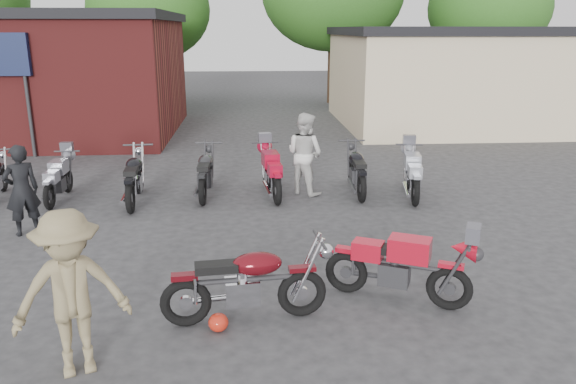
{
  "coord_description": "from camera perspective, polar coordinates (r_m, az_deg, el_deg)",
  "views": [
    {
      "loc": [
        -0.28,
        -7.07,
        3.71
      ],
      "look_at": [
        0.4,
        2.52,
        0.9
      ],
      "focal_mm": 35.0,
      "sensor_mm": 36.0,
      "label": 1
    }
  ],
  "objects": [
    {
      "name": "sportbike",
      "position": [
        7.99,
        11.32,
        -7.1
      ],
      "size": [
        2.09,
        1.46,
        1.16
      ],
      "primitive_type": null,
      "rotation": [
        0.0,
        0.0,
        -0.45
      ],
      "color": "red",
      "rests_on": "ground"
    },
    {
      "name": "tree_1",
      "position": [
        29.45,
        -13.83,
        15.81
      ],
      "size": [
        5.92,
        5.92,
        7.4
      ],
      "primitive_type": null,
      "color": "#265115",
      "rests_on": "ground"
    },
    {
      "name": "stucco_building",
      "position": [
        23.83,
        17.89,
        10.8
      ],
      "size": [
        10.0,
        8.0,
        3.5
      ],
      "primitive_type": "cube",
      "color": "#C6B48D",
      "rests_on": "ground"
    },
    {
      "name": "ground",
      "position": [
        7.99,
        -1.62,
        -11.39
      ],
      "size": [
        90.0,
        90.0,
        0.0
      ],
      "primitive_type": "plane",
      "color": "#2D2D2F"
    },
    {
      "name": "vintage_motorcycle",
      "position": [
        7.34,
        -4.1,
        -8.73
      ],
      "size": [
        2.16,
        0.91,
        1.22
      ],
      "primitive_type": null,
      "rotation": [
        0.0,
        0.0,
        0.11
      ],
      "color": "#520A11",
      "rests_on": "ground"
    },
    {
      "name": "helmet",
      "position": [
        7.37,
        -7.09,
        -13.01
      ],
      "size": [
        0.34,
        0.34,
        0.24
      ],
      "primitive_type": "ellipsoid",
      "rotation": [
        0.0,
        0.0,
        0.41
      ],
      "color": "red",
      "rests_on": "ground"
    },
    {
      "name": "brick_building",
      "position": [
        22.87,
        -26.94,
        10.27
      ],
      "size": [
        12.0,
        8.0,
        4.0
      ],
      "primitive_type": "cube",
      "color": "maroon",
      "rests_on": "ground"
    },
    {
      "name": "person_light",
      "position": [
        12.91,
        1.71,
        3.91
      ],
      "size": [
        1.16,
        1.15,
        1.89
      ],
      "primitive_type": "imported",
      "rotation": [
        0.0,
        0.0,
        2.39
      ],
      "color": "silver",
      "rests_on": "ground"
    },
    {
      "name": "row_bike_4",
      "position": [
        12.84,
        -1.71,
        2.24
      ],
      "size": [
        0.91,
        2.12,
        1.19
      ],
      "primitive_type": null,
      "rotation": [
        0.0,
        0.0,
        1.69
      ],
      "color": "#B50F2D",
      "rests_on": "ground"
    },
    {
      "name": "row_bike_3",
      "position": [
        12.96,
        -8.37,
        2.19
      ],
      "size": [
        0.73,
        2.06,
        1.18
      ],
      "primitive_type": null,
      "rotation": [
        0.0,
        0.0,
        1.54
      ],
      "color": "#232426",
      "rests_on": "ground"
    },
    {
      "name": "row_bike_1",
      "position": [
        13.48,
        -22.32,
        1.41
      ],
      "size": [
        0.64,
        1.85,
        1.07
      ],
      "primitive_type": null,
      "rotation": [
        0.0,
        0.0,
        1.59
      ],
      "color": "gray",
      "rests_on": "ground"
    },
    {
      "name": "row_bike_6",
      "position": [
        13.06,
        12.51,
        2.03
      ],
      "size": [
        0.98,
        2.08,
        1.16
      ],
      "primitive_type": null,
      "rotation": [
        0.0,
        0.0,
        1.4
      ],
      "color": "#979BA5",
      "rests_on": "ground"
    },
    {
      "name": "row_bike_2",
      "position": [
        12.76,
        -15.35,
        1.69
      ],
      "size": [
        0.84,
        2.18,
        1.24
      ],
      "primitive_type": null,
      "rotation": [
        0.0,
        0.0,
        1.63
      ],
      "color": "black",
      "rests_on": "ground"
    },
    {
      "name": "person_tan",
      "position": [
        6.59,
        -21.18,
        -9.63
      ],
      "size": [
        1.4,
        1.08,
        1.91
      ],
      "primitive_type": "imported",
      "rotation": [
        0.0,
        0.0,
        0.34
      ],
      "color": "#81734F",
      "rests_on": "ground"
    },
    {
      "name": "person_dark",
      "position": [
        11.4,
        -25.44,
        0.16
      ],
      "size": [
        0.74,
        0.68,
        1.71
      ],
      "primitive_type": "imported",
      "rotation": [
        0.0,
        0.0,
        3.73
      ],
      "color": "black",
      "rests_on": "ground"
    },
    {
      "name": "tree_3",
      "position": [
        31.56,
        19.57,
        15.55
      ],
      "size": [
        6.08,
        6.08,
        7.6
      ],
      "primitive_type": null,
      "color": "#265115",
      "rests_on": "ground"
    },
    {
      "name": "row_bike_5",
      "position": [
        13.14,
        6.99,
        2.46
      ],
      "size": [
        0.75,
        2.09,
        1.2
      ],
      "primitive_type": null,
      "rotation": [
        0.0,
        0.0,
        1.53
      ],
      "color": "black",
      "rests_on": "ground"
    },
    {
      "name": "tree_2",
      "position": [
        29.39,
        4.52,
        17.58
      ],
      "size": [
        7.04,
        7.04,
        8.8
      ],
      "primitive_type": null,
      "color": "#265115",
      "rests_on": "ground"
    }
  ]
}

